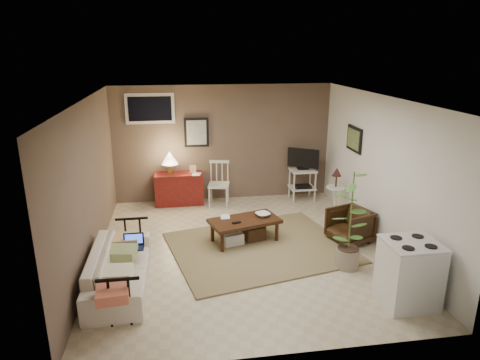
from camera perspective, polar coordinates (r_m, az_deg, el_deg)
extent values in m
plane|color=#C1B293|center=(6.96, 0.24, -9.22)|extent=(5.00, 5.00, 0.00)
cube|color=black|center=(8.80, -5.82, 6.33)|extent=(0.50, 0.03, 0.60)
cube|color=black|center=(8.04, 14.99, 5.30)|extent=(0.03, 0.60, 0.45)
cube|color=silver|center=(8.72, -11.92, 9.29)|extent=(0.96, 0.03, 0.60)
cube|color=olive|center=(7.00, 2.65, -8.95)|extent=(3.14, 2.72, 0.03)
cube|color=#33170E|center=(7.06, 0.62, -5.49)|extent=(1.24, 0.87, 0.06)
cylinder|color=#33170E|center=(6.78, -2.38, -8.33)|extent=(0.06, 0.06, 0.36)
cylinder|color=#33170E|center=(7.17, 4.92, -6.90)|extent=(0.06, 0.06, 0.36)
cylinder|color=#33170E|center=(7.14, -3.71, -6.96)|extent=(0.06, 0.06, 0.36)
cylinder|color=#33170E|center=(7.51, 3.29, -5.69)|extent=(0.06, 0.06, 0.36)
cube|color=black|center=(6.89, -0.47, -5.69)|extent=(0.15, 0.08, 0.02)
cube|color=#412617|center=(7.22, 1.83, -7.06)|extent=(0.39, 0.36, 0.24)
cube|color=silver|center=(7.07, -1.13, -7.76)|extent=(0.39, 0.36, 0.21)
imported|color=silver|center=(6.05, -15.86, -10.42)|extent=(0.54, 1.85, 0.72)
cube|color=black|center=(6.24, -13.99, -8.80)|extent=(0.28, 0.20, 0.01)
cube|color=black|center=(6.29, -13.98, -7.59)|extent=(0.28, 0.01, 0.18)
cube|color=blue|center=(6.28, -13.98, -7.62)|extent=(0.24, 0.00, 0.14)
cube|color=maroon|center=(8.89, -8.10, -1.14)|extent=(0.98, 0.43, 0.65)
cylinder|color=olive|center=(8.72, -9.28, 1.43)|extent=(0.11, 0.11, 0.22)
cone|color=#FFDBB7|center=(8.66, -9.36, 2.95)|extent=(0.33, 0.33, 0.26)
cube|color=tan|center=(8.80, -6.30, 1.47)|extent=(0.13, 0.02, 0.16)
cube|color=silver|center=(8.71, -2.86, -0.67)|extent=(0.48, 0.48, 0.04)
cylinder|color=silver|center=(8.64, -4.10, -2.41)|extent=(0.03, 0.03, 0.41)
cylinder|color=silver|center=(8.61, -1.79, -2.45)|extent=(0.03, 0.03, 0.41)
cylinder|color=silver|center=(8.97, -3.84, -1.66)|extent=(0.03, 0.03, 0.41)
cylinder|color=silver|center=(8.93, -1.62, -1.70)|extent=(0.03, 0.03, 0.41)
cube|color=silver|center=(8.76, -2.78, 2.47)|extent=(0.41, 0.12, 0.06)
cube|color=silver|center=(9.04, 8.37, 1.28)|extent=(0.52, 0.43, 0.04)
cube|color=silver|center=(9.15, 8.27, -1.00)|extent=(0.52, 0.43, 0.03)
cylinder|color=silver|center=(8.90, 7.21, -1.02)|extent=(0.03, 0.03, 0.66)
cylinder|color=silver|center=(9.04, 9.99, -0.88)|extent=(0.03, 0.03, 0.66)
cylinder|color=silver|center=(9.23, 6.61, -0.33)|extent=(0.03, 0.03, 0.66)
cylinder|color=silver|center=(9.36, 9.30, -0.20)|extent=(0.03, 0.03, 0.66)
cube|color=black|center=(9.03, 8.38, 1.57)|extent=(0.24, 0.13, 0.03)
cube|color=black|center=(8.97, 8.44, 2.91)|extent=(0.58, 0.40, 0.40)
cube|color=#D58452|center=(8.97, 8.44, 2.91)|extent=(0.48, 0.31, 0.32)
cube|color=black|center=(9.10, 8.36, -0.98)|extent=(0.33, 0.24, 0.09)
cylinder|color=silver|center=(8.51, 12.41, -4.47)|extent=(0.25, 0.25, 0.03)
cylinder|color=silver|center=(8.41, 12.52, -2.76)|extent=(0.05, 0.05, 0.53)
cylinder|color=silver|center=(8.32, 12.64, -0.99)|extent=(0.35, 0.35, 0.03)
cylinder|color=black|center=(8.28, 12.70, -0.11)|extent=(0.03, 0.03, 0.23)
cone|color=#371916|center=(8.23, 12.78, 1.06)|extent=(0.18, 0.18, 0.16)
imported|color=black|center=(7.34, 14.45, -5.70)|extent=(0.73, 0.76, 0.62)
cylinder|color=gray|center=(6.57, 14.12, -10.04)|extent=(0.34, 0.34, 0.30)
cylinder|color=#4C602D|center=(6.27, 14.61, -4.04)|extent=(0.02, 0.02, 1.17)
cube|color=silver|center=(5.83, 21.60, -11.59)|extent=(0.63, 0.59, 0.82)
cube|color=silver|center=(5.65, 22.07, -7.83)|extent=(0.65, 0.61, 0.03)
cylinder|color=black|center=(5.46, 21.53, -8.44)|extent=(0.14, 0.14, 0.01)
cylinder|color=black|center=(5.61, 24.12, -8.09)|extent=(0.14, 0.14, 0.01)
cylinder|color=black|center=(5.69, 20.10, -7.24)|extent=(0.14, 0.14, 0.01)
cylinder|color=black|center=(5.83, 22.62, -6.93)|extent=(0.14, 0.14, 0.01)
imported|color=#33170E|center=(7.15, 3.07, -3.97)|extent=(0.24, 0.13, 0.23)
imported|color=#33170E|center=(7.09, -2.60, -4.26)|extent=(0.15, 0.03, 0.20)
imported|color=#33170E|center=(8.63, -6.39, 1.42)|extent=(0.17, 0.06, 0.22)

